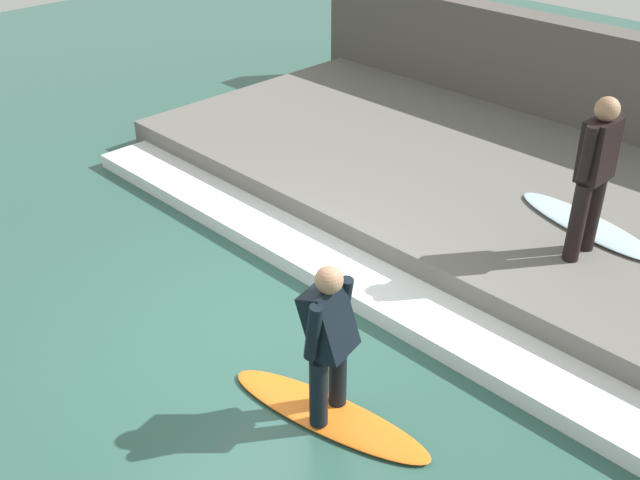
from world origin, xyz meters
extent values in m
plane|color=#2D564C|center=(0.00, 0.00, 0.00)|extent=(28.00, 28.00, 0.00)
cube|color=#66635E|center=(3.84, 0.00, 0.21)|extent=(4.40, 9.41, 0.42)
cube|color=#544F49|center=(6.29, 0.00, 0.91)|extent=(0.50, 9.88, 1.81)
cube|color=white|center=(1.27, 0.00, 0.09)|extent=(0.73, 8.94, 0.18)
ellipsoid|color=orange|center=(-0.35, -1.31, 0.03)|extent=(0.86, 1.99, 0.06)
cylinder|color=black|center=(-0.21, -1.28, 0.39)|extent=(0.15, 0.15, 0.67)
cylinder|color=black|center=(-0.49, -1.34, 0.39)|extent=(0.15, 0.15, 0.67)
cube|color=black|center=(-0.35, -1.31, 1.02)|extent=(0.45, 0.46, 0.63)
sphere|color=#A87A5B|center=(-0.35, -1.31, 1.41)|extent=(0.22, 0.22, 0.22)
cylinder|color=black|center=(-0.14, -1.27, 1.05)|extent=(0.11, 0.18, 0.53)
cylinder|color=black|center=(-0.56, -1.36, 1.05)|extent=(0.11, 0.18, 0.53)
cylinder|color=black|center=(3.08, -1.77, 0.85)|extent=(0.17, 0.17, 0.87)
cylinder|color=black|center=(2.77, -1.77, 0.85)|extent=(0.17, 0.17, 0.87)
cube|color=black|center=(2.92, -1.77, 1.60)|extent=(0.41, 0.25, 0.63)
sphere|color=#A87A5B|center=(2.92, -1.77, 2.02)|extent=(0.24, 0.24, 0.24)
cylinder|color=black|center=(3.16, -1.77, 1.64)|extent=(0.12, 0.12, 0.55)
cylinder|color=black|center=(2.69, -1.77, 1.64)|extent=(0.12, 0.12, 0.55)
ellipsoid|color=silver|center=(3.50, -1.56, 0.45)|extent=(0.87, 1.90, 0.06)
camera|label=1|loc=(-3.72, -4.61, 4.59)|focal=42.00mm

